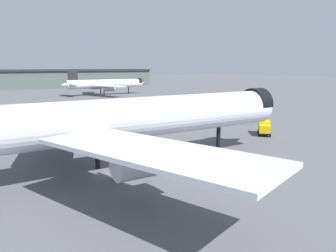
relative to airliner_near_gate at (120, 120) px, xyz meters
The scene contains 5 objects.
ground 7.58m from the airliner_near_gate, behind, with size 900.00×900.00×0.00m, color #56565B.
airliner_near_gate is the anchor object (origin of this frame).
airliner_far_taxiway 132.65m from the airliner_near_gate, 66.10° to the left, with size 46.68×42.60×12.99m.
service_truck_front 38.43m from the airliner_near_gate, ahead, with size 5.62×5.39×3.00m.
baggage_tug_wing 36.44m from the airliner_near_gate, 95.27° to the left, with size 3.54×2.70×1.85m.
Camera 1 is at (-19.43, -41.25, 14.76)m, focal length 35.57 mm.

